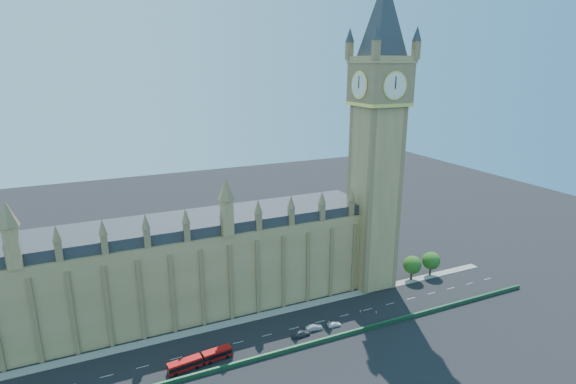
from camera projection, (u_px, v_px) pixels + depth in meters
name	position (u px, v px, depth m)	size (l,w,h in m)	color
ground	(281.00, 332.00, 121.43)	(400.00, 400.00, 0.00)	black
palace_westminster	(169.00, 269.00, 127.11)	(120.00, 20.00, 28.00)	#987E49
elizabeth_tower	(378.00, 117.00, 133.77)	(20.59, 20.59, 105.00)	#987E49
bridge_parapet	(295.00, 348.00, 113.36)	(160.00, 0.60, 1.20)	#1E4C2D
kerb_north	(268.00, 314.00, 129.74)	(160.00, 3.00, 0.16)	gray
tree_east_near	(413.00, 264.00, 149.29)	(6.00, 6.00, 8.50)	#382619
tree_east_far	(431.00, 260.00, 152.44)	(6.00, 6.00, 8.50)	#382619
red_bus	(200.00, 360.00, 107.63)	(15.84, 4.05, 2.67)	#B50C0C
car_grey	(301.00, 333.00, 119.28)	(1.91, 4.75, 1.62)	#42464A
car_silver	(314.00, 327.00, 122.05)	(1.58, 4.52, 1.49)	#979A9E
car_white	(334.00, 324.00, 123.76)	(1.63, 4.01, 1.16)	white
cone_a	(329.00, 322.00, 125.26)	(0.44, 0.44, 0.66)	black
cone_b	(332.00, 326.00, 123.64)	(0.57, 0.57, 0.73)	black
cone_c	(376.00, 312.00, 130.26)	(0.55, 0.55, 0.67)	black
cone_d	(360.00, 311.00, 130.90)	(0.50, 0.50, 0.68)	black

